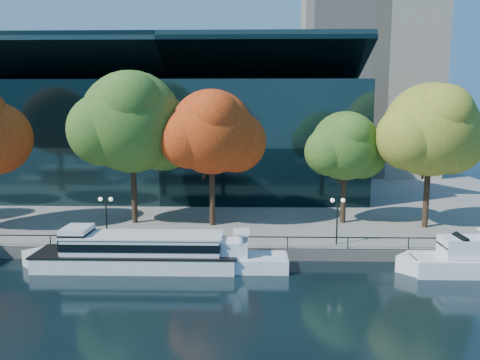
{
  "coord_description": "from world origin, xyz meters",
  "views": [
    {
      "loc": [
        7.01,
        -34.58,
        12.34
      ],
      "look_at": [
        5.91,
        8.0,
        6.04
      ],
      "focal_mm": 35.0,
      "sensor_mm": 36.0,
      "label": 1
    }
  ],
  "objects_px": {
    "tree_5": "(432,132)",
    "lamp_1": "(106,209)",
    "tree_3": "(213,134)",
    "tree_2": "(134,124)",
    "tree_4": "(347,147)",
    "cruiser_far": "(470,259)",
    "cruiser_near": "(221,257)",
    "tour_boat": "(132,251)",
    "lamp_2": "(337,210)"
  },
  "relations": [
    {
      "from": "tour_boat",
      "to": "tree_3",
      "type": "relative_size",
      "value": 1.29
    },
    {
      "from": "tree_5",
      "to": "cruiser_near",
      "type": "bearing_deg",
      "value": -153.0
    },
    {
      "from": "tour_boat",
      "to": "tree_3",
      "type": "height_order",
      "value": "tree_3"
    },
    {
      "from": "tree_5",
      "to": "lamp_1",
      "type": "xyz_separation_m",
      "value": [
        -29.82,
        -6.26,
        -6.39
      ]
    },
    {
      "from": "tree_4",
      "to": "tree_5",
      "type": "bearing_deg",
      "value": -12.87
    },
    {
      "from": "cruiser_far",
      "to": "lamp_2",
      "type": "height_order",
      "value": "lamp_2"
    },
    {
      "from": "cruiser_far",
      "to": "lamp_2",
      "type": "xyz_separation_m",
      "value": [
        -9.45,
        4.23,
        2.84
      ]
    },
    {
      "from": "tree_2",
      "to": "lamp_2",
      "type": "height_order",
      "value": "tree_2"
    },
    {
      "from": "tree_5",
      "to": "tour_boat",
      "type": "bearing_deg",
      "value": -159.85
    },
    {
      "from": "tour_boat",
      "to": "lamp_2",
      "type": "height_order",
      "value": "lamp_2"
    },
    {
      "from": "tour_boat",
      "to": "cruiser_near",
      "type": "height_order",
      "value": "tour_boat"
    },
    {
      "from": "cruiser_far",
      "to": "tree_3",
      "type": "height_order",
      "value": "tree_3"
    },
    {
      "from": "cruiser_near",
      "to": "lamp_2",
      "type": "xyz_separation_m",
      "value": [
        9.68,
        3.76,
        3.02
      ]
    },
    {
      "from": "tour_boat",
      "to": "lamp_2",
      "type": "distance_m",
      "value": 17.36
    },
    {
      "from": "lamp_1",
      "to": "lamp_2",
      "type": "xyz_separation_m",
      "value": [
        19.83,
        0.0,
        0.0
      ]
    },
    {
      "from": "tree_3",
      "to": "lamp_2",
      "type": "distance_m",
      "value": 14.3
    },
    {
      "from": "tour_boat",
      "to": "tree_2",
      "type": "distance_m",
      "value": 14.8
    },
    {
      "from": "lamp_1",
      "to": "lamp_2",
      "type": "distance_m",
      "value": 19.83
    },
    {
      "from": "tree_2",
      "to": "lamp_2",
      "type": "relative_size",
      "value": 3.8
    },
    {
      "from": "cruiser_far",
      "to": "tree_5",
      "type": "bearing_deg",
      "value": 87.09
    },
    {
      "from": "tree_2",
      "to": "tree_4",
      "type": "relative_size",
      "value": 1.35
    },
    {
      "from": "cruiser_near",
      "to": "tree_4",
      "type": "bearing_deg",
      "value": 44.76
    },
    {
      "from": "tree_4",
      "to": "tour_boat",
      "type": "bearing_deg",
      "value": -148.61
    },
    {
      "from": "tree_4",
      "to": "cruiser_near",
      "type": "bearing_deg",
      "value": -135.24
    },
    {
      "from": "tour_boat",
      "to": "lamp_2",
      "type": "relative_size",
      "value": 4.31
    },
    {
      "from": "tour_boat",
      "to": "lamp_1",
      "type": "distance_m",
      "value": 5.35
    },
    {
      "from": "tree_5",
      "to": "lamp_1",
      "type": "bearing_deg",
      "value": -168.14
    },
    {
      "from": "cruiser_far",
      "to": "tree_3",
      "type": "xyz_separation_m",
      "value": [
        -20.52,
        10.88,
        9.0
      ]
    },
    {
      "from": "tree_2",
      "to": "cruiser_near",
      "type": "bearing_deg",
      "value": -50.0
    },
    {
      "from": "cruiser_far",
      "to": "tree_2",
      "type": "xyz_separation_m",
      "value": [
        -28.51,
        11.66,
        9.91
      ]
    },
    {
      "from": "tour_boat",
      "to": "cruiser_near",
      "type": "xyz_separation_m",
      "value": [
        7.11,
        -0.2,
        -0.44
      ]
    },
    {
      "from": "lamp_1",
      "to": "tour_boat",
      "type": "bearing_deg",
      "value": -49.47
    },
    {
      "from": "tour_boat",
      "to": "tree_3",
      "type": "distance_m",
      "value": 14.6
    },
    {
      "from": "cruiser_near",
      "to": "lamp_2",
      "type": "bearing_deg",
      "value": 21.22
    },
    {
      "from": "cruiser_far",
      "to": "lamp_2",
      "type": "bearing_deg",
      "value": 155.87
    },
    {
      "from": "cruiser_far",
      "to": "tree_5",
      "type": "relative_size",
      "value": 0.78
    },
    {
      "from": "tree_4",
      "to": "lamp_1",
      "type": "distance_m",
      "value": 23.94
    },
    {
      "from": "cruiser_near",
      "to": "lamp_1",
      "type": "distance_m",
      "value": 11.24
    },
    {
      "from": "tree_2",
      "to": "tree_4",
      "type": "bearing_deg",
      "value": 1.64
    },
    {
      "from": "lamp_2",
      "to": "lamp_1",
      "type": "bearing_deg",
      "value": 180.0
    },
    {
      "from": "tree_2",
      "to": "tree_5",
      "type": "xyz_separation_m",
      "value": [
        29.05,
        -1.17,
        -0.68
      ]
    },
    {
      "from": "tour_boat",
      "to": "tree_4",
      "type": "xyz_separation_m",
      "value": [
        19.0,
        11.6,
        7.31
      ]
    },
    {
      "from": "tree_5",
      "to": "cruiser_far",
      "type": "bearing_deg",
      "value": -92.91
    },
    {
      "from": "cruiser_near",
      "to": "cruiser_far",
      "type": "bearing_deg",
      "value": -1.42
    },
    {
      "from": "cruiser_near",
      "to": "tree_4",
      "type": "xyz_separation_m",
      "value": [
        11.89,
        11.79,
        7.76
      ]
    },
    {
      "from": "tree_3",
      "to": "tree_2",
      "type": "bearing_deg",
      "value": 174.45
    },
    {
      "from": "tree_4",
      "to": "tree_5",
      "type": "height_order",
      "value": "tree_5"
    },
    {
      "from": "cruiser_far",
      "to": "lamp_1",
      "type": "height_order",
      "value": "lamp_1"
    },
    {
      "from": "tree_5",
      "to": "lamp_2",
      "type": "distance_m",
      "value": 13.41
    },
    {
      "from": "tree_2",
      "to": "tree_3",
      "type": "distance_m",
      "value": 8.08
    }
  ]
}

